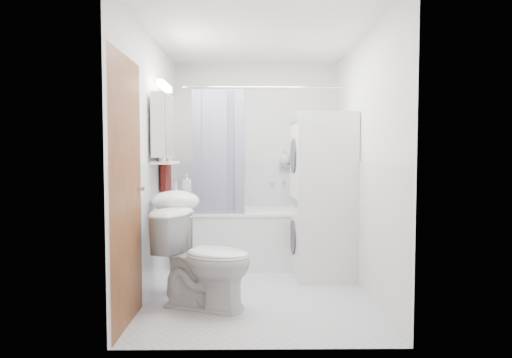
{
  "coord_description": "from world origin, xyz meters",
  "views": [
    {
      "loc": [
        -0.06,
        -4.03,
        1.26
      ],
      "look_at": [
        -0.02,
        0.15,
        1.04
      ],
      "focal_mm": 30.0,
      "sensor_mm": 36.0,
      "label": 1
    }
  ],
  "objects_px": {
    "sink": "(176,217)",
    "toilet": "(205,260)",
    "bathtub": "(269,234)",
    "washer_dryer": "(322,196)"
  },
  "relations": [
    {
      "from": "sink",
      "to": "toilet",
      "type": "relative_size",
      "value": 1.28
    },
    {
      "from": "sink",
      "to": "toilet",
      "type": "xyz_separation_m",
      "value": [
        0.3,
        -0.39,
        -0.3
      ]
    },
    {
      "from": "bathtub",
      "to": "sink",
      "type": "bearing_deg",
      "value": -131.04
    },
    {
      "from": "toilet",
      "to": "sink",
      "type": "bearing_deg",
      "value": 57.41
    },
    {
      "from": "sink",
      "to": "bathtub",
      "type": "bearing_deg",
      "value": 48.96
    },
    {
      "from": "bathtub",
      "to": "toilet",
      "type": "relative_size",
      "value": 2.07
    },
    {
      "from": "sink",
      "to": "washer_dryer",
      "type": "height_order",
      "value": "washer_dryer"
    },
    {
      "from": "bathtub",
      "to": "washer_dryer",
      "type": "bearing_deg",
      "value": -44.1
    },
    {
      "from": "bathtub",
      "to": "washer_dryer",
      "type": "xyz_separation_m",
      "value": [
        0.54,
        -0.52,
        0.5
      ]
    },
    {
      "from": "toilet",
      "to": "bathtub",
      "type": "bearing_deg",
      "value": -2.82
    }
  ]
}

